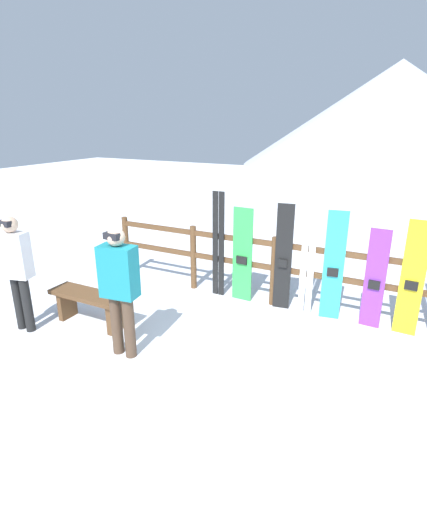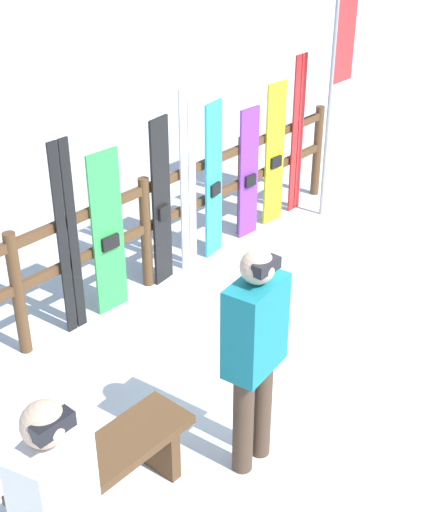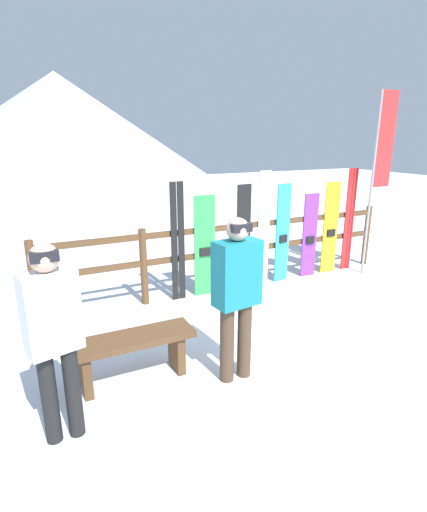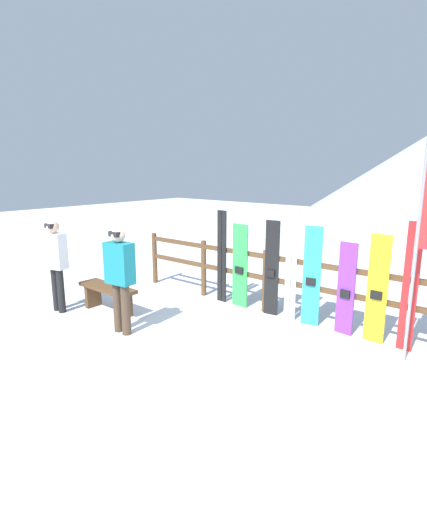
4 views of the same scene
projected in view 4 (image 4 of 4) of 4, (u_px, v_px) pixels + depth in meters
ground_plane at (185, 350)px, 5.41m from camera, size 40.00×40.00×0.00m
fence at (265, 275)px, 6.75m from camera, size 5.66×0.10×1.07m
bench at (108, 293)px, 6.78m from camera, size 1.18×0.36×0.47m
person_white at (56, 259)px, 6.70m from camera, size 0.42×0.30×1.57m
person_teal at (120, 274)px, 5.80m from camera, size 0.45×0.28×1.58m
ski_pair_black at (222, 257)px, 7.23m from camera, size 0.19×0.02×1.69m
snowboard_green at (240, 266)px, 7.00m from camera, size 0.32×0.06×1.48m
snowboard_black_stripe at (272, 269)px, 6.58m from camera, size 0.25×0.08×1.60m
ski_pair_white at (291, 266)px, 6.34m from camera, size 0.20×0.02×1.78m
snowboard_cyan at (312, 277)px, 6.13m from camera, size 0.28×0.09×1.57m
snowboard_purple at (346, 289)px, 5.81m from camera, size 0.27×0.07×1.39m
snowboard_yellow at (377, 290)px, 5.52m from camera, size 0.29×0.07×1.55m
ski_pair_red at (410, 288)px, 5.24m from camera, size 0.20×0.02×1.76m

